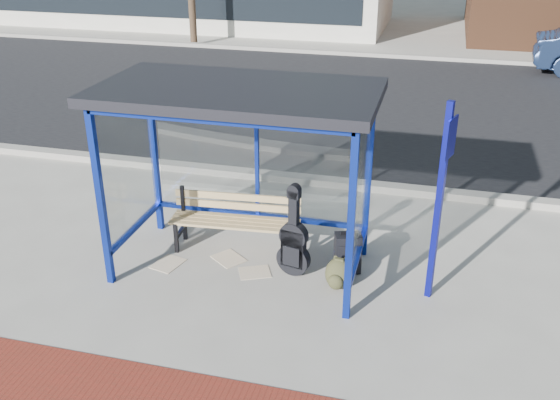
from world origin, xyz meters
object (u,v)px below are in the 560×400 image
(bench, at_px, (236,218))
(backpack, at_px, (338,275))
(suitcase, at_px, (348,253))
(guitar_bag, at_px, (294,244))

(bench, height_order, backpack, bench)
(bench, xyz_separation_m, suitcase, (1.58, -0.22, -0.20))
(guitar_bag, bearing_deg, backpack, -5.31)
(bench, distance_m, suitcase, 1.61)
(bench, relative_size, suitcase, 3.05)
(bench, height_order, guitar_bag, guitar_bag)
(backpack, bearing_deg, bench, 162.84)
(backpack, bearing_deg, guitar_bag, 168.25)
(guitar_bag, distance_m, suitcase, 0.72)
(guitar_bag, relative_size, suitcase, 2.03)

